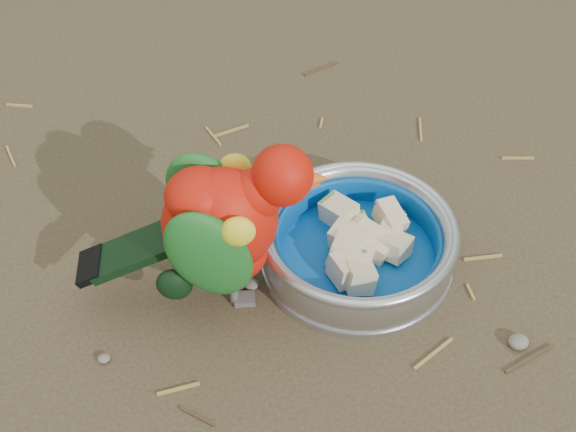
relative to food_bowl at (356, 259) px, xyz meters
name	(u,v)px	position (x,y,z in m)	size (l,w,h in m)	color
ground	(283,293)	(-0.09, -0.01, -0.01)	(60.00, 60.00, 0.00)	#493B28
food_bowl	(356,259)	(0.00, 0.00, 0.00)	(0.22, 0.22, 0.02)	#B2B2BA
bowl_wall	(358,241)	(0.00, 0.00, 0.03)	(0.22, 0.22, 0.04)	#B2B2BA
fruit_wedges	(358,245)	(0.00, 0.00, 0.02)	(0.13, 0.13, 0.03)	beige
lory_parrot	(225,232)	(-0.15, 0.01, 0.09)	(0.11, 0.24, 0.19)	red
ground_debris	(278,252)	(-0.08, 0.04, -0.01)	(0.90, 0.80, 0.01)	#A28740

